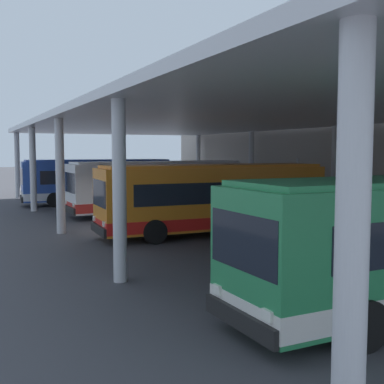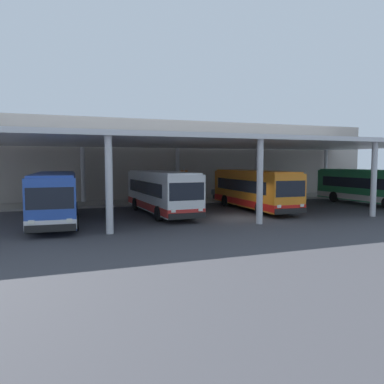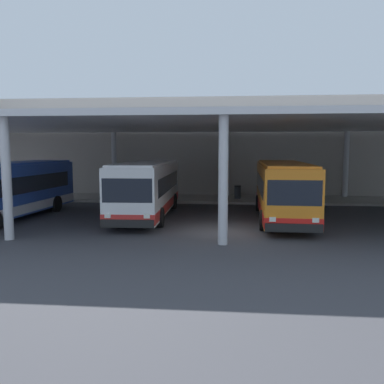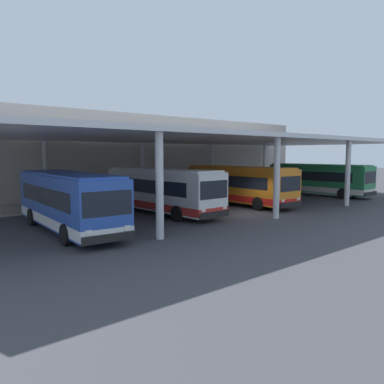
{
  "view_description": "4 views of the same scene",
  "coord_description": "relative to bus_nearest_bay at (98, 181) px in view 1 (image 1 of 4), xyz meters",
  "views": [
    {
      "loc": [
        22.82,
        -6.59,
        3.78
      ],
      "look_at": [
        0.33,
        3.99,
        1.7
      ],
      "focal_mm": 46.05,
      "sensor_mm": 36.0,
      "label": 1
    },
    {
      "loc": [
        -12.3,
        -23.02,
        3.87
      ],
      "look_at": [
        -1.71,
        4.86,
        1.5
      ],
      "focal_mm": 35.58,
      "sensor_mm": 36.0,
      "label": 2
    },
    {
      "loc": [
        0.29,
        -18.76,
        3.93
      ],
      "look_at": [
        -2.0,
        5.11,
        1.33
      ],
      "focal_mm": 37.52,
      "sensor_mm": 36.0,
      "label": 3
    },
    {
      "loc": [
        -19.79,
        -17.44,
        4.17
      ],
      "look_at": [
        -2.5,
        3.03,
        1.47
      ],
      "focal_mm": 35.07,
      "sensor_mm": 36.0,
      "label": 4
    }
  ],
  "objects": [
    {
      "name": "banner_sign",
      "position": [
        11.71,
        8.61,
        0.32
      ],
      "size": [
        0.7,
        0.12,
        3.2
      ],
      "color": "#B2B2B7",
      "rests_on": "platform_kerb"
    },
    {
      "name": "platform_kerb",
      "position": [
        11.92,
        9.42,
        -1.57
      ],
      "size": [
        42.0,
        4.5,
        0.18
      ],
      "primitive_type": "cube",
      "color": "#A39E93",
      "rests_on": "ground"
    },
    {
      "name": "canopy_shelter",
      "position": [
        11.92,
        3.17,
        3.63
      ],
      "size": [
        40.0,
        17.0,
        5.55
      ],
      "color": "silver",
      "rests_on": "ground"
    },
    {
      "name": "bus_nearest_bay",
      "position": [
        0.0,
        0.0,
        0.0
      ],
      "size": [
        3.16,
        10.66,
        3.17
      ],
      "color": "#284CA8",
      "rests_on": "ground"
    },
    {
      "name": "bus_second_bay",
      "position": [
        7.42,
        1.66,
        0.0
      ],
      "size": [
        2.94,
        10.6,
        3.17
      ],
      "color": "white",
      "rests_on": "ground"
    },
    {
      "name": "station_building_facade",
      "position": [
        11.92,
        12.67,
        2.41
      ],
      "size": [
        48.0,
        1.6,
        8.13
      ],
      "primitive_type": "cube",
      "color": "#ADA399",
      "rests_on": "ground"
    },
    {
      "name": "ground_plane",
      "position": [
        11.92,
        -2.33,
        -1.66
      ],
      "size": [
        200.0,
        200.0,
        0.0
      ],
      "primitive_type": "plane",
      "color": "#3D3D42"
    },
    {
      "name": "bus_middle_bay",
      "position": [
        15.1,
        1.39,
        0.0
      ],
      "size": [
        2.96,
        10.6,
        3.17
      ],
      "color": "orange",
      "rests_on": "ground"
    },
    {
      "name": "trash_bin",
      "position": [
        12.75,
        9.12,
        -0.98
      ],
      "size": [
        0.52,
        0.52,
        0.98
      ],
      "color": "#33383D",
      "rests_on": "platform_kerb"
    },
    {
      "name": "bench_waiting",
      "position": [
        15.89,
        9.48,
        -0.99
      ],
      "size": [
        1.8,
        0.45,
        0.92
      ],
      "color": "#4C515B",
      "rests_on": "platform_kerb"
    }
  ]
}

